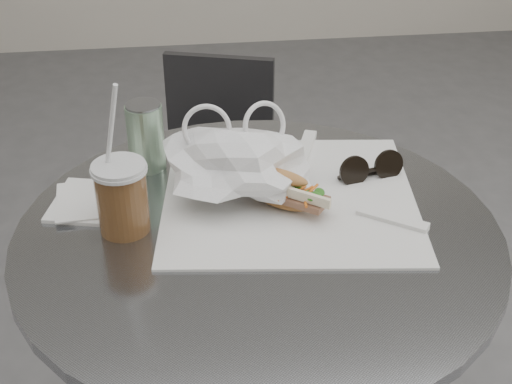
{
  "coord_description": "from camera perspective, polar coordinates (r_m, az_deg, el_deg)",
  "views": [
    {
      "loc": [
        -0.11,
        -0.7,
        1.38
      ],
      "look_at": [
        0.0,
        0.23,
        0.79
      ],
      "focal_mm": 50.0,
      "sensor_mm": 36.0,
      "label": 1
    }
  ],
  "objects": [
    {
      "name": "sunglasses",
      "position": [
        1.24,
        9.15,
        1.78
      ],
      "size": [
        0.12,
        0.05,
        0.05
      ],
      "rotation": [
        0.0,
        0.0,
        0.21
      ],
      "color": "black",
      "rests_on": "cafe_table"
    },
    {
      "name": "cafe_table",
      "position": [
        1.29,
        0.15,
        -12.99
      ],
      "size": [
        0.76,
        0.76,
        0.74
      ],
      "color": "slate",
      "rests_on": "ground"
    },
    {
      "name": "iced_coffee",
      "position": [
        1.1,
        -10.69,
        -0.34
      ],
      "size": [
        0.09,
        0.09,
        0.25
      ],
      "color": "brown",
      "rests_on": "cafe_table"
    },
    {
      "name": "napkin_stack",
      "position": [
        1.2,
        -12.87,
        -0.71
      ],
      "size": [
        0.16,
        0.16,
        0.01
      ],
      "color": "white",
      "rests_on": "cafe_table"
    },
    {
      "name": "banh_mi",
      "position": [
        1.14,
        2.04,
        0.17
      ],
      "size": [
        0.19,
        0.17,
        0.06
      ],
      "rotation": [
        0.0,
        0.0,
        -0.64
      ],
      "color": "#BB8246",
      "rests_on": "sandwich_paper"
    },
    {
      "name": "sandwich_paper",
      "position": [
        1.19,
        2.68,
        -0.38
      ],
      "size": [
        0.46,
        0.43,
        0.0
      ],
      "primitive_type": "cube",
      "rotation": [
        0.0,
        0.0,
        -0.11
      ],
      "color": "white",
      "rests_on": "cafe_table"
    },
    {
      "name": "chair_far",
      "position": [
        1.93,
        -3.55,
        -1.35
      ],
      "size": [
        0.38,
        0.4,
        0.7
      ],
      "rotation": [
        0.0,
        0.0,
        2.85
      ],
      "color": "#2E2E31",
      "rests_on": "ground"
    },
    {
      "name": "plastic_bag",
      "position": [
        1.16,
        -1.49,
        2.07
      ],
      "size": [
        0.25,
        0.2,
        0.11
      ],
      "primitive_type": null,
      "rotation": [
        0.0,
        0.0,
        0.13
      ],
      "color": "white",
      "rests_on": "cafe_table"
    },
    {
      "name": "drink_can",
      "position": [
        1.26,
        -8.82,
        4.44
      ],
      "size": [
        0.06,
        0.06,
        0.12
      ],
      "color": "#55925B",
      "rests_on": "cafe_table"
    }
  ]
}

